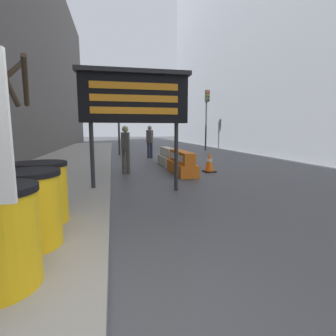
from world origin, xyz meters
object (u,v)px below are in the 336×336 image
Objects in this scene: barrel_drum_middle at (28,209)px; pedestrian_worker at (126,146)px; jersey_barrier_orange_near at (182,164)px; barrel_drum_back at (42,192)px; traffic_light_near_curb at (118,102)px; traffic_cone_near at (209,162)px; traffic_light_far_side at (207,107)px; pedestrian_passerby at (150,139)px; jersey_barrier_cream at (168,157)px; message_board at (135,99)px.

barrel_drum_middle is 0.54× the size of pedestrian_worker.
barrel_drum_back is at bearing -125.68° from jersey_barrier_orange_near.
traffic_cone_near is at bearing -66.93° from traffic_light_near_curb.
traffic_light_far_side reaches higher than barrel_drum_middle.
traffic_light_near_curb is at bearing -118.81° from pedestrian_passerby.
message_board is at bearing -110.57° from jersey_barrier_cream.
message_board is 14.10m from traffic_light_far_side.
message_board is 1.66× the size of pedestrian_passerby.
jersey_barrier_orange_near is at bearing 53.71° from message_board.
barrel_drum_back reaches higher than jersey_barrier_orange_near.
traffic_light_near_curb is (1.42, 13.06, 2.61)m from barrel_drum_middle.
pedestrian_passerby reaches higher than barrel_drum_middle.
pedestrian_passerby is (1.60, -1.99, -2.18)m from traffic_light_near_curb.
pedestrian_worker is at bearing -89.67° from traffic_light_near_curb.
barrel_drum_middle is at bearing -96.20° from traffic_light_near_curb.
traffic_light_far_side is at bearing 70.55° from traffic_cone_near.
message_board reaches higher than barrel_drum_middle.
pedestrian_passerby is (-1.48, 5.26, 0.67)m from traffic_cone_near.
message_board reaches higher than pedestrian_worker.
traffic_cone_near is (4.50, 5.81, -0.24)m from barrel_drum_middle.
pedestrian_passerby is (-0.38, 3.00, 0.71)m from jersey_barrier_cream.
traffic_cone_near is at bearing 38.10° from pedestrian_passerby.
message_board reaches higher than traffic_cone_near.
message_board is at bearing -126.29° from jersey_barrier_orange_near.
pedestrian_worker reaches higher than jersey_barrier_cream.
traffic_light_near_curb reaches higher than pedestrian_passerby.
jersey_barrier_cream is 1.13× the size of pedestrian_worker.
traffic_light_far_side is at bearing 61.50° from barrel_drum_back.
traffic_light_far_side is (6.57, 2.62, -0.01)m from traffic_light_near_curb.
barrel_drum_back is 0.31× the size of message_board.
traffic_light_far_side reaches higher than jersey_barrier_cream.
barrel_drum_middle reaches higher than jersey_barrier_cream.
pedestrian_passerby is (1.56, 4.94, 0.05)m from pedestrian_worker.
traffic_light_near_curb is 2.52× the size of pedestrian_passerby.
barrel_drum_back is at bearing -132.63° from traffic_cone_near.
jersey_barrier_cream is (1.84, 4.91, -1.96)m from message_board.
message_board is 1.74× the size of pedestrian_worker.
jersey_barrier_orange_near is (3.40, 5.67, -0.27)m from barrel_drum_middle.
traffic_cone_near is (1.11, 0.14, 0.02)m from jersey_barrier_orange_near.
jersey_barrier_orange_near is (3.46, 4.82, -0.27)m from barrel_drum_back.
traffic_cone_near is at bearing 52.23° from barrel_drum_middle.
pedestrian_worker is (-1.94, -1.94, 0.66)m from jersey_barrier_cream.
barrel_drum_middle is at bearing -86.08° from barrel_drum_back.
traffic_light_near_curb is at bearing 111.65° from jersey_barrier_cream.
jersey_barrier_orange_near is at bearing -172.69° from traffic_cone_near.
jersey_barrier_orange_near is 2.81× the size of traffic_cone_near.
jersey_barrier_orange_near is at bearing 85.10° from pedestrian_worker.
barrel_drum_back is 5.93m from jersey_barrier_orange_near.
traffic_light_near_curb is at bearing -158.27° from traffic_light_far_side.
traffic_light_far_side is at bearing 155.20° from pedestrian_passerby.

